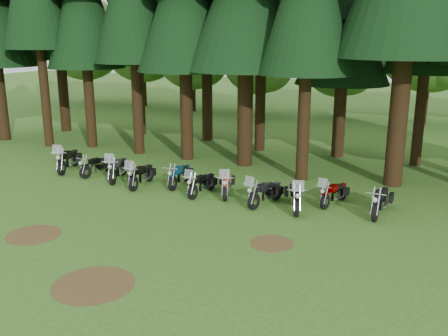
{
  "coord_description": "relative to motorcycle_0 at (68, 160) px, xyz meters",
  "views": [
    {
      "loc": [
        8.99,
        -13.61,
        6.44
      ],
      "look_at": [
        0.86,
        5.0,
        1.0
      ],
      "focal_mm": 40.0,
      "sensor_mm": 36.0,
      "label": 1
    }
  ],
  "objects": [
    {
      "name": "ground",
      "position": [
        7.4,
        -4.92,
        -0.52
      ],
      "size": [
        120.0,
        120.0,
        0.0
      ],
      "primitive_type": "plane",
      "color": "#316220",
      "rests_on": "ground"
    },
    {
      "name": "decid_0",
      "position": [
        -14.7,
        20.34,
        5.38
      ],
      "size": [
        8.0,
        7.78,
        10.0
      ],
      "color": "#322110",
      "rests_on": "ground"
    },
    {
      "name": "decid_1",
      "position": [
        -8.59,
        20.84,
        5.32
      ],
      "size": [
        7.91,
        7.69,
        9.88
      ],
      "color": "#322110",
      "rests_on": "ground"
    },
    {
      "name": "decid_2",
      "position": [
        -3.04,
        19.85,
        4.44
      ],
      "size": [
        6.72,
        6.53,
        8.4
      ],
      "color": "#322110",
      "rests_on": "ground"
    },
    {
      "name": "decid_3",
      "position": [
        2.68,
        20.21,
        3.99
      ],
      "size": [
        6.12,
        5.95,
        7.65
      ],
      "color": "#322110",
      "rests_on": "ground"
    },
    {
      "name": "decid_4",
      "position": [
        8.98,
        21.4,
        3.85
      ],
      "size": [
        5.93,
        5.76,
        7.41
      ],
      "color": "#322110",
      "rests_on": "ground"
    },
    {
      "name": "decid_5",
      "position": [
        15.69,
        20.79,
        5.72
      ],
      "size": [
        8.45,
        8.21,
        10.56
      ],
      "color": "#322110",
      "rests_on": "ground"
    },
    {
      "name": "dirt_patch_0",
      "position": [
        4.4,
        -6.92,
        -0.51
      ],
      "size": [
        1.8,
        1.8,
        0.01
      ],
      "primitive_type": "cylinder",
      "color": "#4C3D1E",
      "rests_on": "ground"
    },
    {
      "name": "dirt_patch_1",
      "position": [
        11.9,
        -4.42,
        -0.51
      ],
      "size": [
        1.4,
        1.4,
        0.01
      ],
      "primitive_type": "cylinder",
      "color": "#4C3D1E",
      "rests_on": "ground"
    },
    {
      "name": "dirt_patch_2",
      "position": [
        8.4,
        -8.92,
        -0.51
      ],
      "size": [
        2.2,
        2.2,
        0.01
      ],
      "primitive_type": "cylinder",
      "color": "#4C3D1E",
      "rests_on": "ground"
    },
    {
      "name": "motorcycle_0",
      "position": [
        0.0,
        0.0,
        0.0
      ],
      "size": [
        1.07,
        2.42,
        1.55
      ],
      "rotation": [
        0.0,
        0.0,
        0.33
      ],
      "color": "black",
      "rests_on": "ground"
    },
    {
      "name": "motorcycle_1",
      "position": [
        1.81,
        -0.07,
        -0.09
      ],
      "size": [
        0.59,
        2.02,
        0.83
      ],
      "rotation": [
        0.0,
        0.0,
        -0.23
      ],
      "color": "black",
      "rests_on": "ground"
    },
    {
      "name": "motorcycle_2",
      "position": [
        3.14,
        -0.33,
        -0.02
      ],
      "size": [
        1.0,
        2.32,
        1.48
      ],
      "rotation": [
        0.0,
        0.0,
        0.31
      ],
      "color": "black",
      "rests_on": "ground"
    },
    {
      "name": "motorcycle_3",
      "position": [
        4.68,
        -0.76,
        -0.05
      ],
      "size": [
        0.53,
        2.24,
        1.4
      ],
      "rotation": [
        0.0,
        0.0,
        0.11
      ],
      "color": "black",
      "rests_on": "ground"
    },
    {
      "name": "motorcycle_4",
      "position": [
        6.19,
        -0.02,
        -0.07
      ],
      "size": [
        0.37,
        2.16,
        0.88
      ],
      "rotation": [
        0.0,
        0.0,
        0.08
      ],
      "color": "black",
      "rests_on": "ground"
    },
    {
      "name": "motorcycle_5",
      "position": [
        7.64,
        -0.8,
        -0.08
      ],
      "size": [
        0.47,
        2.09,
        1.31
      ],
      "rotation": [
        0.0,
        0.0,
        -0.09
      ],
      "color": "black",
      "rests_on": "ground"
    },
    {
      "name": "motorcycle_6",
      "position": [
        8.6,
        -0.46,
        -0.05
      ],
      "size": [
        1.0,
        2.17,
        1.4
      ],
      "rotation": [
        0.0,
        0.0,
        0.34
      ],
      "color": "black",
      "rests_on": "ground"
    },
    {
      "name": "motorcycle_7",
      "position": [
        10.46,
        -0.95,
        -0.06
      ],
      "size": [
        0.89,
        2.16,
        1.37
      ],
      "rotation": [
        0.0,
        0.0,
        -0.3
      ],
      "color": "black",
      "rests_on": "ground"
    },
    {
      "name": "motorcycle_8",
      "position": [
        11.66,
        -0.99,
        -0.03
      ],
      "size": [
        1.09,
        2.26,
        1.46
      ],
      "rotation": [
        0.0,
        0.0,
        0.36
      ],
      "color": "black",
      "rests_on": "ground"
    },
    {
      "name": "motorcycle_9",
      "position": [
        12.92,
        0.14,
        -0.09
      ],
      "size": [
        0.82,
        2.02,
        1.29
      ],
      "rotation": [
        0.0,
        0.0,
        -0.29
      ],
      "color": "black",
      "rests_on": "ground"
    },
    {
      "name": "motorcycle_10",
      "position": [
        14.7,
        -0.27,
        -0.04
      ],
      "size": [
        0.39,
        2.3,
        0.94
      ],
      "rotation": [
        0.0,
        0.0,
        -0.08
      ],
      "color": "black",
      "rests_on": "ground"
    }
  ]
}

